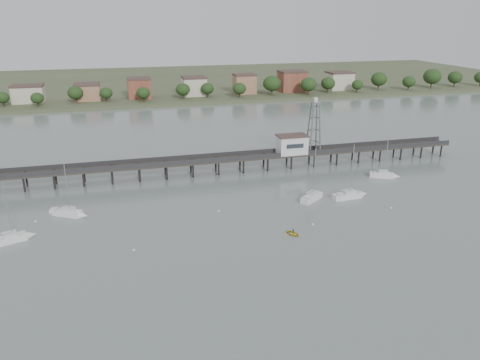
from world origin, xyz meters
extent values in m
plane|color=slate|center=(0.00, 0.00, 0.00)|extent=(500.00, 500.00, 0.00)
cube|color=#2D2823|center=(0.00, 60.00, 3.75)|extent=(150.00, 5.00, 0.50)
cube|color=#333335|center=(0.00, 57.60, 4.55)|extent=(150.00, 0.12, 1.10)
cube|color=#333335|center=(0.00, 62.40, 4.55)|extent=(150.00, 0.12, 1.10)
cylinder|color=black|center=(0.00, 58.10, 1.80)|extent=(0.50, 0.50, 4.40)
cylinder|color=black|center=(0.00, 61.90, 1.80)|extent=(0.50, 0.50, 4.40)
cylinder|color=black|center=(73.00, 58.10, 1.80)|extent=(0.50, 0.50, 4.40)
cylinder|color=black|center=(73.00, 61.90, 1.80)|extent=(0.50, 0.50, 4.40)
cube|color=silver|center=(25.00, 60.00, 6.50)|extent=(8.00, 5.00, 5.00)
cube|color=#4C3833|center=(25.00, 60.00, 9.15)|extent=(8.40, 5.40, 0.30)
cube|color=slate|center=(31.50, 60.00, 18.15)|extent=(1.80, 1.80, 0.30)
cube|color=silver|center=(31.50, 60.00, 18.90)|extent=(0.90, 0.90, 1.20)
cube|color=white|center=(20.87, 35.12, 0.48)|extent=(6.12, 5.36, 1.65)
cone|color=white|center=(23.84, 37.31, 0.48)|extent=(3.35, 3.31, 2.30)
cube|color=silver|center=(20.87, 35.12, 1.65)|extent=(3.21, 3.04, 0.75)
cylinder|color=#A5A8AA|center=(21.20, 35.36, 6.84)|extent=(0.18, 0.18, 11.08)
cylinder|color=#A5A8AA|center=(20.07, 34.53, 2.20)|extent=(2.85, 2.14, 0.12)
cube|color=white|center=(45.46, 45.12, 0.48)|extent=(5.71, 4.22, 1.65)
cone|color=white|center=(48.46, 43.65, 0.48)|extent=(2.91, 2.85, 2.08)
cube|color=silver|center=(45.46, 45.12, 1.65)|extent=(2.86, 2.54, 0.75)
cylinder|color=#A5A8AA|center=(45.80, 44.96, 6.31)|extent=(0.18, 0.18, 10.02)
cylinder|color=#A5A8AA|center=(44.66, 45.52, 2.20)|extent=(2.85, 1.48, 0.12)
cube|color=white|center=(29.59, 33.90, 0.48)|extent=(6.45, 3.01, 1.65)
cone|color=white|center=(33.48, 34.27, 0.48)|extent=(2.82, 2.66, 2.43)
cube|color=silver|center=(29.59, 33.90, 1.65)|extent=(2.95, 2.20, 0.75)
cylinder|color=#A5A8AA|center=(30.03, 33.95, 7.15)|extent=(0.18, 0.18, 11.71)
cylinder|color=#A5A8AA|center=(28.56, 33.81, 2.20)|extent=(3.64, 0.46, 0.12)
cube|color=white|center=(-33.62, 39.99, 0.48)|extent=(5.88, 4.60, 1.65)
cone|color=white|center=(-30.61, 38.28, 0.48)|extent=(3.07, 3.01, 2.15)
cube|color=silver|center=(-33.62, 39.99, 1.65)|extent=(2.99, 2.71, 0.75)
cylinder|color=#A5A8AA|center=(-33.29, 39.80, 6.49)|extent=(0.18, 0.18, 10.38)
cylinder|color=#A5A8AA|center=(-34.42, 40.44, 2.20)|extent=(2.87, 1.70, 0.12)
cube|color=white|center=(-43.43, 29.86, 0.48)|extent=(6.10, 3.97, 1.65)
cone|color=white|center=(-40.07, 31.04, 0.48)|extent=(2.97, 2.87, 2.21)
cube|color=silver|center=(-43.43, 29.86, 1.65)|extent=(2.97, 2.51, 0.75)
cylinder|color=#A5A8AA|center=(-43.05, 29.99, 6.63)|extent=(0.18, 0.18, 10.66)
cylinder|color=#A5A8AA|center=(-44.32, 29.55, 2.20)|extent=(3.17, 1.21, 0.12)
cube|color=white|center=(-36.19, 42.66, 0.32)|extent=(3.34, 1.59, 0.90)
cube|color=silver|center=(-36.91, 42.71, 0.86)|extent=(1.16, 1.16, 0.54)
imported|color=yellow|center=(9.93, 19.01, 0.00)|extent=(2.16, 1.58, 2.99)
imported|color=black|center=(9.93, 19.01, 0.00)|extent=(0.71, 1.08, 0.24)
ellipsoid|color=#F7F0C0|center=(15.54, 22.30, 0.08)|extent=(0.56, 0.56, 0.39)
ellipsoid|color=#F7F0C0|center=(32.59, 36.39, 0.08)|extent=(0.56, 0.56, 0.39)
ellipsoid|color=#F7F0C0|center=(-20.85, 20.42, 0.08)|extent=(0.56, 0.56, 0.39)
ellipsoid|color=#F7F0C0|center=(36.03, 25.85, 0.08)|extent=(0.56, 0.56, 0.39)
ellipsoid|color=#F7F0C0|center=(-1.86, 33.92, 0.08)|extent=(0.56, 0.56, 0.39)
ellipsoid|color=#F7F0C0|center=(-40.19, 38.58, 0.08)|extent=(0.56, 0.56, 0.39)
cube|color=#475133|center=(0.00, 245.00, 0.50)|extent=(500.00, 170.00, 1.40)
cube|color=brown|center=(-62.00, 183.00, 5.70)|extent=(13.00, 10.50, 9.00)
cube|color=brown|center=(-35.00, 183.00, 5.70)|extent=(13.00, 10.50, 9.00)
cube|color=brown|center=(-10.00, 183.00, 5.70)|extent=(13.00, 10.50, 9.00)
cube|color=brown|center=(18.00, 183.00, 5.70)|extent=(13.00, 10.50, 9.00)
cube|color=brown|center=(45.00, 183.00, 5.70)|extent=(13.00, 10.50, 9.00)
cube|color=brown|center=(72.00, 183.00, 5.70)|extent=(13.00, 10.50, 9.00)
cube|color=brown|center=(100.00, 183.00, 5.70)|extent=(13.00, 10.50, 9.00)
ellipsoid|color=#1C3616|center=(0.00, 171.00, 6.00)|extent=(8.00, 8.00, 6.80)
ellipsoid|color=#1C3616|center=(120.00, 171.00, 6.00)|extent=(8.00, 8.00, 6.80)
camera|label=1|loc=(-21.58, -58.98, 41.13)|focal=35.00mm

